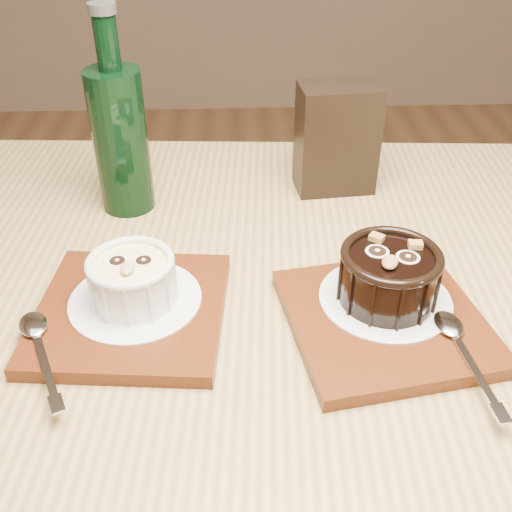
{
  "coord_description": "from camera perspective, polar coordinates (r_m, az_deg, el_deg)",
  "views": [
    {
      "loc": [
        -0.15,
        -0.39,
        1.14
      ],
      "look_at": [
        -0.14,
        0.07,
        0.81
      ],
      "focal_mm": 42.0,
      "sensor_mm": 36.0,
      "label": 1
    }
  ],
  "objects": [
    {
      "name": "ramekin_dark",
      "position": [
        0.59,
        12.56,
        -1.63
      ],
      "size": [
        0.1,
        0.1,
        0.06
      ],
      "rotation": [
        0.0,
        0.0,
        -0.38
      ],
      "color": "black",
      "rests_on": "doily_right"
    },
    {
      "name": "tray_left",
      "position": [
        0.6,
        -11.81,
        -5.22
      ],
      "size": [
        0.19,
        0.19,
        0.01
      ],
      "primitive_type": "cube",
      "rotation": [
        0.0,
        0.0,
        -0.09
      ],
      "color": "#55240E",
      "rests_on": "table"
    },
    {
      "name": "green_bottle",
      "position": [
        0.75,
        -12.82,
        11.07
      ],
      "size": [
        0.07,
        0.07,
        0.25
      ],
      "color": "black",
      "rests_on": "table"
    },
    {
      "name": "tray_right",
      "position": [
        0.59,
        12.17,
        -6.02
      ],
      "size": [
        0.21,
        0.21,
        0.01
      ],
      "primitive_type": "cube",
      "rotation": [
        0.0,
        0.0,
        0.17
      ],
      "color": "#55240E",
      "rests_on": "table"
    },
    {
      "name": "spoon_left",
      "position": [
        0.57,
        -19.87,
        -8.22
      ],
      "size": [
        0.08,
        0.13,
        0.01
      ],
      "primitive_type": null,
      "rotation": [
        0.0,
        0.0,
        0.42
      ],
      "color": "silver",
      "rests_on": "tray_left"
    },
    {
      "name": "table",
      "position": [
        0.66,
        0.53,
        -11.25
      ],
      "size": [
        1.24,
        0.87,
        0.75
      ],
      "rotation": [
        0.0,
        0.0,
        -0.06
      ],
      "color": "olive",
      "rests_on": "ground"
    },
    {
      "name": "doily_left",
      "position": [
        0.6,
        -11.41,
        -4.07
      ],
      "size": [
        0.13,
        0.13,
        0.0
      ],
      "primitive_type": "cylinder",
      "color": "white",
      "rests_on": "tray_left"
    },
    {
      "name": "doily_right",
      "position": [
        0.6,
        12.19,
        -3.98
      ],
      "size": [
        0.13,
        0.13,
        0.0
      ],
      "primitive_type": "cylinder",
      "color": "white",
      "rests_on": "tray_right"
    },
    {
      "name": "condiment_stand",
      "position": [
        0.79,
        7.69,
        11.0
      ],
      "size": [
        0.11,
        0.07,
        0.14
      ],
      "primitive_type": "cube",
      "rotation": [
        0.0,
        0.0,
        0.1
      ],
      "color": "black",
      "rests_on": "table"
    },
    {
      "name": "ramekin_white",
      "position": [
        0.59,
        -11.72,
        -2.03
      ],
      "size": [
        0.08,
        0.08,
        0.05
      ],
      "rotation": [
        0.0,
        0.0,
        -0.02
      ],
      "color": "white",
      "rests_on": "doily_left"
    },
    {
      "name": "spoon_right",
      "position": [
        0.56,
        19.23,
        -8.47
      ],
      "size": [
        0.04,
        0.14,
        0.01
      ],
      "primitive_type": null,
      "rotation": [
        0.0,
        0.0,
        0.09
      ],
      "color": "silver",
      "rests_on": "tray_right"
    }
  ]
}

